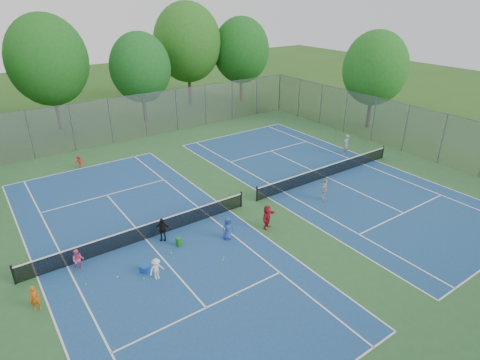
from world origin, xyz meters
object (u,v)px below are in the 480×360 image
ball_crate (145,269)px  instructor (346,144)px  net_right (327,172)px  ball_hopper (179,242)px  net_left (145,232)px

ball_crate → instructor: instructor is taller
net_right → ball_hopper: (-12.79, -1.61, -0.20)m
net_left → instructor: bearing=7.2°
net_right → ball_hopper: bearing=-172.8°
net_right → instructor: size_ratio=7.58×
ball_hopper → instructor: instructor is taller
net_left → ball_crate: 2.83m
ball_hopper → instructor: bearing=12.8°
ball_crate → net_left: bearing=66.3°
ball_crate → instructor: 20.36m
net_left → net_right: size_ratio=1.00×
ball_crate → ball_hopper: ball_hopper is taller
ball_hopper → net_left: bearing=127.0°
net_right → ball_crate: (-15.13, -2.58, -0.29)m
net_left → instructor: instructor is taller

